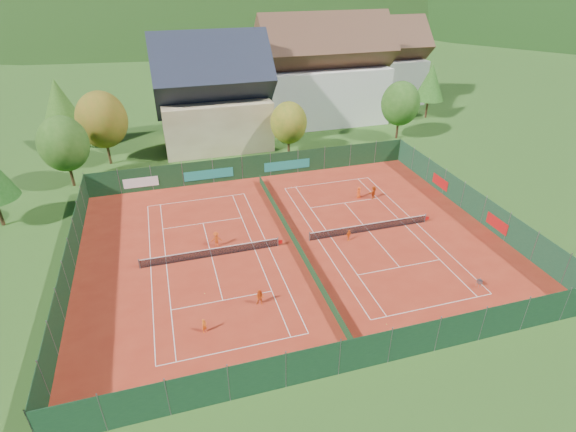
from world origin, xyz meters
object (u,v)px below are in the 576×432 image
at_px(hotel_block_b, 378,66).
at_px(player_right_near, 349,235).
at_px(player_left_mid, 260,297).
at_px(player_left_far, 216,239).
at_px(player_right_far_b, 373,192).
at_px(player_left_near, 204,326).
at_px(chalet, 213,99).
at_px(hotel_block_a, 323,76).
at_px(ball_hopper, 480,282).
at_px(player_right_far_a, 359,192).

relative_size(hotel_block_b, player_right_near, 14.44).
bearing_deg(hotel_block_b, player_left_mid, -124.22).
distance_m(player_left_far, player_right_far_b, 19.44).
xyz_separation_m(player_left_near, player_right_near, (15.17, 8.60, -0.01)).
distance_m(hotel_block_b, player_left_near, 67.02).
height_order(player_left_near, player_right_far_b, player_right_far_b).
bearing_deg(chalet, hotel_block_b, 22.99).
height_order(hotel_block_a, ball_hopper, hotel_block_a).
height_order(player_left_mid, player_right_far_a, player_left_mid).
distance_m(hotel_block_b, ball_hopper, 57.67).
distance_m(ball_hopper, player_left_mid, 18.46).
height_order(player_left_mid, player_right_near, player_left_mid).
distance_m(chalet, player_left_mid, 38.26).
bearing_deg(player_left_far, player_left_mid, 105.96).
bearing_deg(hotel_block_a, hotel_block_b, 29.74).
xyz_separation_m(player_right_far_a, player_right_far_b, (1.53, -0.62, 0.10)).
xyz_separation_m(hotel_block_b, player_left_far, (-37.25, -42.30, -5.83)).
height_order(player_left_near, player_right_near, player_left_near).
height_order(ball_hopper, player_right_far_b, player_right_far_b).
distance_m(player_left_mid, player_right_near, 12.51).
relative_size(ball_hopper, player_right_far_b, 0.51).
height_order(hotel_block_b, player_left_far, hotel_block_b).
xyz_separation_m(ball_hopper, player_right_near, (-7.69, 9.82, 0.04)).
bearing_deg(hotel_block_b, ball_hopper, -107.23).
height_order(ball_hopper, player_left_far, player_left_far).
height_order(hotel_block_b, player_right_far_b, hotel_block_b).
distance_m(player_left_near, player_right_near, 17.44).
relative_size(chalet, player_left_near, 13.36).
bearing_deg(hotel_block_a, player_right_far_a, -101.65).
bearing_deg(hotel_block_a, player_left_mid, -115.85).
bearing_deg(chalet, player_left_near, -99.81).
bearing_deg(player_left_far, player_right_far_b, -161.97).
xyz_separation_m(hotel_block_b, ball_hopper, (-16.98, -54.78, -6.06)).
relative_size(player_left_far, player_right_far_b, 1.00).
xyz_separation_m(player_left_mid, player_left_far, (-2.06, 9.43, 0.07)).
relative_size(player_left_mid, player_right_near, 1.21).
xyz_separation_m(hotel_block_b, player_right_far_b, (-18.41, -37.47, -5.83)).
relative_size(hotel_block_a, player_left_near, 17.82).
height_order(hotel_block_b, player_right_far_a, hotel_block_b).
bearing_deg(ball_hopper, player_left_far, 148.38).
bearing_deg(player_right_far_a, ball_hopper, 70.19).
height_order(ball_hopper, player_left_near, player_left_near).
distance_m(chalet, hotel_block_a, 19.94).
height_order(ball_hopper, player_right_near, player_right_near).
distance_m(chalet, player_left_far, 29.21).
xyz_separation_m(hotel_block_b, player_left_mid, (-35.19, -51.74, -5.90)).
bearing_deg(player_left_mid, player_right_far_a, 69.79).
bearing_deg(player_left_mid, hotel_block_a, 89.62).
distance_m(player_right_near, player_right_far_b, 9.76).
bearing_deg(player_left_near, ball_hopper, -42.17).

